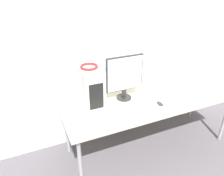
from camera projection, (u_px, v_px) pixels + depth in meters
The scene contains 9 objects.
ground_plane at pixel (163, 165), 2.64m from camera, with size 14.00×14.00×0.00m, color #565156.
wall_back at pixel (133, 36), 2.72m from camera, with size 8.00×0.07×2.70m.
desk at pixel (151, 101), 2.62m from camera, with size 2.13×0.77×0.74m.
pc_tower at pixel (90, 88), 2.32m from camera, with size 0.21×0.39×0.47m.
headphones at pixel (89, 67), 2.20m from camera, with size 0.18×0.18×0.03m.
monitor_main at pixel (125, 76), 2.46m from camera, with size 0.44×0.18×0.53m.
keyboard at pixel (137, 111), 2.34m from camera, with size 0.47×0.17×0.02m.
mouse at pixel (160, 104), 2.46m from camera, with size 0.05×0.11×0.02m.
cell_phone at pixel (75, 118), 2.23m from camera, with size 0.14×0.17×0.01m.
Camera 1 is at (-1.31, -1.48, 2.07)m, focal length 35.00 mm.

